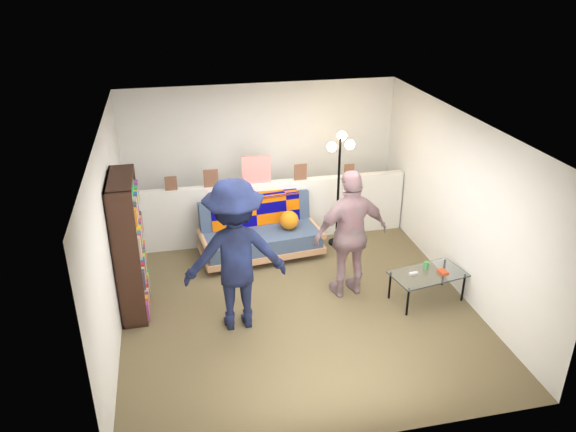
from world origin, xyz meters
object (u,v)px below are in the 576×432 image
object	(u,v)px
futon_sofa	(261,233)
person_right	(351,234)
bookshelf	(129,251)
floor_lamp	(340,167)
person_left	(235,255)
coffee_table	(428,275)

from	to	relation	value
futon_sofa	person_right	world-z (taller)	person_right
futon_sofa	bookshelf	distance (m)	2.21
floor_lamp	person_right	size ratio (longest dim) A/B	1.03
person_left	coffee_table	bearing A→B (deg)	178.80
futon_sofa	coffee_table	xyz separation A→B (m)	(1.95, -1.71, 0.01)
futon_sofa	person_left	size ratio (longest dim) A/B	0.99
person_left	floor_lamp	bearing A→B (deg)	-136.28
coffee_table	bookshelf	bearing A→B (deg)	170.75
person_right	futon_sofa	bearing A→B (deg)	-61.33
floor_lamp	bookshelf	bearing A→B (deg)	-158.62
bookshelf	coffee_table	xyz separation A→B (m)	(3.81, -0.62, -0.48)
coffee_table	floor_lamp	world-z (taller)	floor_lamp
bookshelf	person_left	distance (m)	1.41
futon_sofa	person_right	bearing A→B (deg)	-53.20
floor_lamp	person_left	distance (m)	2.62
bookshelf	floor_lamp	bearing A→B (deg)	21.38
person_right	floor_lamp	bearing A→B (deg)	-108.97
futon_sofa	person_left	bearing A→B (deg)	-109.20
coffee_table	person_right	world-z (taller)	person_right
futon_sofa	person_right	xyz separation A→B (m)	(0.98, -1.31, 0.52)
futon_sofa	bookshelf	bearing A→B (deg)	-149.60
person_left	person_right	xyz separation A→B (m)	(1.57, 0.39, -0.08)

